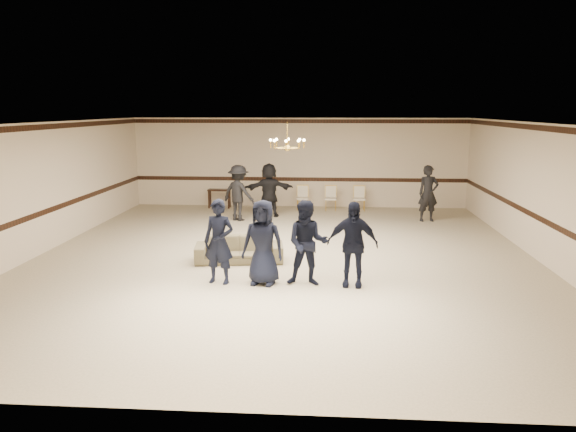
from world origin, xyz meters
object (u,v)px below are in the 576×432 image
Objects in this scene: adult_mid at (269,190)px; console_table at (219,199)px; boy_c at (307,243)px; banquet_chair_right at (359,199)px; chandelier at (287,135)px; boy_b at (263,242)px; banquet_chair_left at (302,198)px; boy_d at (352,244)px; adult_left at (239,193)px; boy_a at (219,242)px; settee at (239,249)px; banquet_chair_mid at (331,198)px; adult_right at (428,193)px.

adult_mid is 2.22× the size of console_table.
banquet_chair_right is (1.52, 8.40, -0.45)m from boy_c.
chandelier is 3.72m from boy_b.
banquet_chair_left is 3.01m from console_table.
boy_d is 0.98× the size of adult_left.
boy_d is (2.70, 0.00, 0.00)m from boy_a.
adult_mid is 3.34m from banquet_chair_right.
adult_left is 2.82m from banquet_chair_left.
adult_left reaches higher than settee.
chandelier is 1.11× the size of banquet_chair_mid.
boy_b is 2.05× the size of banquet_chair_mid.
chandelier reaches higher than banquet_chair_mid.
boy_c is at bearing 10.30° from boy_b.
boy_c reaches higher than banquet_chair_mid.
console_table is at bearing 154.62° from adult_right.
console_table is (-3.00, 0.20, -0.09)m from banquet_chair_left.
adult_mid reaches higher than banquet_chair_mid.
boy_a is at bearing -110.50° from chandelier.
adult_right is (4.48, 6.71, 0.02)m from boy_b.
adult_mid reaches higher than boy_a.
settee is at bearing 137.92° from boy_c.
console_table is (-2.58, 8.60, -0.53)m from boy_b.
banquet_chair_right is (3.04, 1.29, -0.47)m from adult_mid.
console_table is (-1.83, 6.99, 0.04)m from settee.
boy_c is 2.05× the size of banquet_chair_right.
boy_b is 6.59m from adult_left.
chandelier reaches higher than adult_left.
chandelier is at bearing 146.57° from adult_left.
boy_b is 8.43m from banquet_chair_left.
boy_c is at bearing -99.40° from banquet_chair_right.
adult_left reaches higher than banquet_chair_left.
banquet_chair_mid is (1.15, 5.28, -2.45)m from chandelier.
boy_c is 0.98× the size of adult_right.
settee is 2.40× the size of banquet_chair_left.
adult_right is (3.58, 6.71, 0.02)m from boy_c.
console_table is at bearing 122.66° from boy_d.
boy_d is (0.90, 0.00, 0.00)m from boy_c.
boy_c reaches higher than banquet_chair_right.
settee is at bearing -103.69° from banquet_chair_mid.
boy_b reaches higher than banquet_chair_mid.
boy_c is (1.80, 0.00, 0.00)m from boy_a.
settee is 1.14× the size of adult_left.
settee is (0.15, 1.62, -0.57)m from boy_a.
chandelier is 0.54× the size of boy_d.
adult_right is at bearing 40.42° from chandelier.
settee is at bearing -104.15° from banquet_chair_left.
banquet_chair_mid is at bearing 88.78° from boy_c.
boy_d is (1.80, 0.00, 0.00)m from boy_b.
banquet_chair_left is at bearing -140.42° from adult_mid.
boy_b is at bearing -97.23° from banquet_chair_left.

